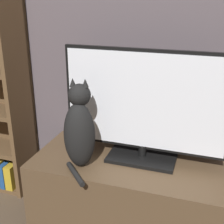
# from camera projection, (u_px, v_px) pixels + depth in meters

# --- Properties ---
(wall_back) EXTENTS (4.80, 0.05, 2.60)m
(wall_back) POSITION_uv_depth(u_px,v_px,m) (160.00, 1.00, 1.73)
(wall_back) COLOR #564C51
(wall_back) RESTS_ON ground_plane
(tv_stand) EXTENTS (1.28, 0.52, 0.44)m
(tv_stand) POSITION_uv_depth(u_px,v_px,m) (141.00, 196.00, 1.85)
(tv_stand) COLOR brown
(tv_stand) RESTS_ON ground_plane
(tv) EXTENTS (0.92, 0.24, 0.64)m
(tv) POSITION_uv_depth(u_px,v_px,m) (144.00, 107.00, 1.72)
(tv) COLOR black
(tv) RESTS_ON tv_stand
(cat) EXTENTS (0.20, 0.30, 0.50)m
(cat) POSITION_uv_depth(u_px,v_px,m) (80.00, 130.00, 1.69)
(cat) COLOR black
(cat) RESTS_ON tv_stand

